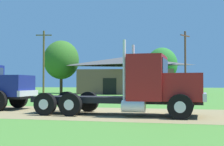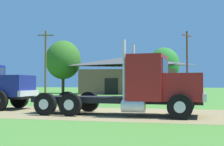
{
  "view_description": "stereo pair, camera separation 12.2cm",
  "coord_description": "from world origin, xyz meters",
  "px_view_note": "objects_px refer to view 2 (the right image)",
  "views": [
    {
      "loc": [
        2.46,
        -15.14,
        1.47
      ],
      "look_at": [
        -0.87,
        -1.03,
        1.96
      ],
      "focal_mm": 50.24,
      "sensor_mm": 36.0,
      "label": 1
    },
    {
      "loc": [
        2.57,
        -15.11,
        1.47
      ],
      "look_at": [
        -0.87,
        -1.03,
        1.96
      ],
      "focal_mm": 50.24,
      "sensor_mm": 36.0,
      "label": 2
    }
  ],
  "objects_px": {
    "shed_building": "(128,76)",
    "utility_pole_far": "(187,61)",
    "utility_pole_near": "(46,61)",
    "truck_foreground_white": "(144,88)"
  },
  "relations": [
    {
      "from": "utility_pole_near",
      "to": "utility_pole_far",
      "type": "xyz_separation_m",
      "value": [
        19.09,
        2.96,
        -0.16
      ]
    },
    {
      "from": "utility_pole_far",
      "to": "shed_building",
      "type": "bearing_deg",
      "value": 175.93
    },
    {
      "from": "shed_building",
      "to": "utility_pole_far",
      "type": "xyz_separation_m",
      "value": [
        8.15,
        -0.58,
        1.94
      ]
    },
    {
      "from": "utility_pole_near",
      "to": "utility_pole_far",
      "type": "relative_size",
      "value": 1.04
    },
    {
      "from": "utility_pole_near",
      "to": "truck_foreground_white",
      "type": "bearing_deg",
      "value": -55.94
    },
    {
      "from": "truck_foreground_white",
      "to": "shed_building",
      "type": "bearing_deg",
      "value": 102.27
    },
    {
      "from": "shed_building",
      "to": "utility_pole_near",
      "type": "xyz_separation_m",
      "value": [
        -10.94,
        -3.54,
        2.1
      ]
    },
    {
      "from": "truck_foreground_white",
      "to": "shed_building",
      "type": "xyz_separation_m",
      "value": [
        -6.32,
        29.08,
        1.28
      ]
    },
    {
      "from": "truck_foreground_white",
      "to": "utility_pole_near",
      "type": "xyz_separation_m",
      "value": [
        -17.27,
        25.54,
        3.38
      ]
    },
    {
      "from": "shed_building",
      "to": "utility_pole_far",
      "type": "height_order",
      "value": "utility_pole_far"
    }
  ]
}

